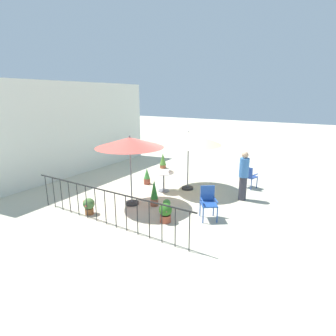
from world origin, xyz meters
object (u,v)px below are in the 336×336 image
standing_person (244,175)px  potted_plant_3 (167,206)px  potted_plant_0 (154,193)px  potted_plant_4 (165,212)px  patio_chair_0 (208,200)px  patio_chair_1 (248,175)px  cafe_table_0 (164,178)px  patio_umbrella_0 (188,139)px  potted_plant_2 (89,205)px  potted_plant_5 (163,161)px  patio_umbrella_1 (130,143)px  potted_plant_1 (147,176)px

standing_person → potted_plant_3: bearing=144.4°
potted_plant_0 → potted_plant_4: potted_plant_0 is taller
patio_chair_0 → patio_chair_1: patio_chair_0 is taller
cafe_table_0 → potted_plant_0: 1.42m
patio_umbrella_0 → patio_chair_0: size_ratio=2.53×
cafe_table_0 → patio_chair_1: (1.99, -2.59, -0.00)m
potted_plant_3 → standing_person: standing_person is taller
patio_chair_1 → standing_person: 1.35m
potted_plant_2 → potted_plant_4: (0.77, -2.24, 0.02)m
potted_plant_3 → potted_plant_0: bearing=67.9°
cafe_table_0 → potted_plant_5: (2.78, 1.83, -0.14)m
potted_plant_5 → potted_plant_0: bearing=-150.6°
patio_umbrella_1 → potted_plant_3: 2.26m
potted_plant_1 → patio_chair_1: bearing=-65.5°
potted_plant_1 → standing_person: standing_person is taller
patio_chair_1 → potted_plant_5: size_ratio=1.18×
potted_plant_4 → patio_umbrella_1: bearing=72.6°
patio_umbrella_1 → standing_person: 3.95m
patio_chair_0 → potted_plant_2: patio_chair_0 is taller
patio_chair_1 → potted_plant_4: size_ratio=1.55×
patio_umbrella_1 → potted_plant_5: 4.97m
patio_umbrella_0 → potted_plant_1: patio_umbrella_0 is taller
patio_umbrella_0 → potted_plant_0: patio_umbrella_0 is taller
potted_plant_3 → standing_person: bearing=-35.6°
patio_umbrella_1 → standing_person: size_ratio=1.35×
patio_umbrella_0 → potted_plant_5: size_ratio=3.27×
standing_person → potted_plant_0: bearing=131.8°
cafe_table_0 → potted_plant_3: cafe_table_0 is taller
potted_plant_4 → cafe_table_0: bearing=33.7°
cafe_table_0 → potted_plant_1: 1.10m
patio_umbrella_1 → cafe_table_0: (1.62, -0.21, -1.53)m
patio_chair_0 → potted_plant_3: patio_chair_0 is taller
patio_umbrella_0 → standing_person: size_ratio=1.43×
potted_plant_1 → potted_plant_2: size_ratio=1.30×
patio_umbrella_0 → potted_plant_5: 3.62m
potted_plant_1 → cafe_table_0: bearing=-108.6°
potted_plant_1 → potted_plant_2: bearing=-176.5°
patio_chair_0 → potted_plant_2: 3.57m
standing_person → potted_plant_4: bearing=154.7°
patio_chair_1 → potted_plant_0: (-3.32, 2.10, -0.08)m
potted_plant_4 → standing_person: 3.18m
patio_umbrella_1 → potted_plant_0: size_ratio=2.58×
potted_plant_3 → patio_umbrella_1: bearing=91.4°
potted_plant_3 → patio_chair_1: bearing=-22.3°
patio_chair_0 → potted_plant_5: bearing=45.8°
patio_umbrella_1 → potted_plant_3: size_ratio=5.24×
patio_chair_1 → potted_plant_4: bearing=164.2°
potted_plant_5 → patio_chair_0: bearing=-134.2°
cafe_table_0 → potted_plant_0: size_ratio=0.85×
patio_umbrella_1 → potted_plant_3: (0.03, -1.33, -1.82)m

